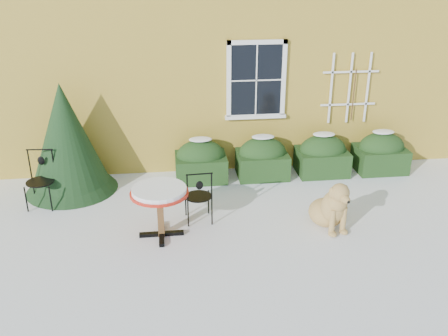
{
  "coord_description": "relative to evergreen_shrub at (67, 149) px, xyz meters",
  "views": [
    {
      "loc": [
        -0.95,
        -6.99,
        4.4
      ],
      "look_at": [
        0.0,
        1.0,
        0.9
      ],
      "focal_mm": 40.0,
      "sensor_mm": 36.0,
      "label": 1
    }
  ],
  "objects": [
    {
      "name": "dog",
      "position": [
        4.67,
        -2.08,
        -0.5
      ],
      "size": [
        0.74,
        1.06,
        0.94
      ],
      "rotation": [
        0.0,
        0.0,
        0.24
      ],
      "color": "tan",
      "rests_on": "ground"
    },
    {
      "name": "ground",
      "position": [
        2.91,
        -2.35,
        -0.88
      ],
      "size": [
        80.0,
        80.0,
        0.0
      ],
      "primitive_type": "plane",
      "color": "white",
      "rests_on": "ground"
    },
    {
      "name": "patio_chair_far",
      "position": [
        -0.43,
        -0.62,
        -0.35
      ],
      "size": [
        0.52,
        0.51,
        1.06
      ],
      "rotation": [
        0.0,
        0.0,
        -0.08
      ],
      "color": "black",
      "rests_on": "ground"
    },
    {
      "name": "hedge_row",
      "position": [
        4.56,
        0.2,
        -0.47
      ],
      "size": [
        4.95,
        0.8,
        0.91
      ],
      "color": "black",
      "rests_on": "ground"
    },
    {
      "name": "bistro_table",
      "position": [
        1.77,
        -2.01,
        -0.14
      ],
      "size": [
        0.96,
        0.96,
        0.89
      ],
      "rotation": [
        0.0,
        0.0,
        0.09
      ],
      "color": "black",
      "rests_on": "ground"
    },
    {
      "name": "patio_chair_near",
      "position": [
        2.44,
        -1.59,
        -0.38
      ],
      "size": [
        0.48,
        0.48,
        1.0
      ],
      "rotation": [
        0.0,
        0.0,
        3.2
      ],
      "color": "black",
      "rests_on": "ground"
    },
    {
      "name": "evergreen_shrub",
      "position": [
        0.0,
        0.0,
        0.0
      ],
      "size": [
        1.8,
        1.8,
        2.18
      ],
      "rotation": [
        0.0,
        0.0,
        0.37
      ],
      "color": "black",
      "rests_on": "ground"
    },
    {
      "name": "house",
      "position": [
        2.91,
        4.65,
        2.34
      ],
      "size": [
        12.4,
        8.4,
        6.4
      ],
      "color": "gold",
      "rests_on": "ground"
    }
  ]
}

